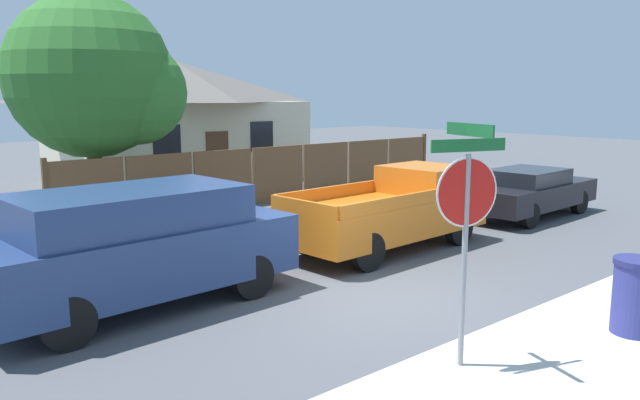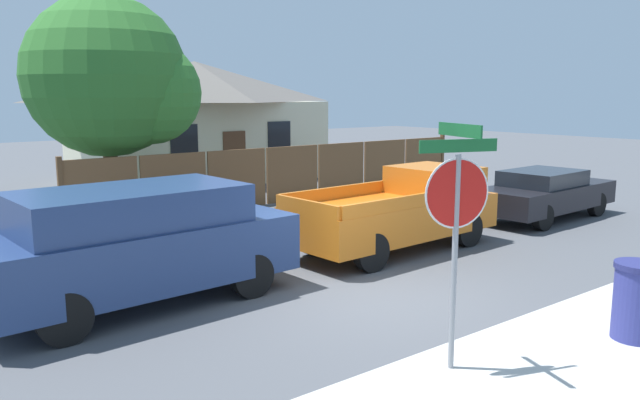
# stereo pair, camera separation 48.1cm
# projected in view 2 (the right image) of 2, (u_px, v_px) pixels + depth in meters

# --- Properties ---
(ground_plane) EXTENTS (80.00, 80.00, 0.00)m
(ground_plane) POSITION_uv_depth(u_px,v_px,m) (375.00, 297.00, 10.26)
(ground_plane) COLOR #4C4F54
(sidewalk_strip) EXTENTS (36.00, 3.20, 0.01)m
(sidewalk_strip) POSITION_uv_depth(u_px,v_px,m) (580.00, 373.00, 7.46)
(sidewalk_strip) COLOR beige
(sidewalk_strip) RESTS_ON ground
(wooden_fence) EXTENTS (13.98, 0.12, 1.82)m
(wooden_fence) POSITION_uv_depth(u_px,v_px,m) (293.00, 174.00, 19.41)
(wooden_fence) COLOR brown
(wooden_fence) RESTS_ON ground
(house) EXTENTS (9.30, 6.25, 4.55)m
(house) POSITION_uv_depth(u_px,v_px,m) (196.00, 119.00, 24.37)
(house) COLOR beige
(house) RESTS_ON ground
(oak_tree) EXTENTS (4.61, 4.39, 5.98)m
(oak_tree) POSITION_uv_depth(u_px,v_px,m) (115.00, 80.00, 17.00)
(oak_tree) COLOR brown
(oak_tree) RESTS_ON ground
(red_suv) EXTENTS (4.98, 2.28, 1.88)m
(red_suv) POSITION_uv_depth(u_px,v_px,m) (138.00, 242.00, 9.78)
(red_suv) COLOR navy
(red_suv) RESTS_ON ground
(orange_pickup) EXTENTS (4.98, 2.15, 1.71)m
(orange_pickup) POSITION_uv_depth(u_px,v_px,m) (400.00, 211.00, 13.35)
(orange_pickup) COLOR orange
(orange_pickup) RESTS_ON ground
(parked_sedan) EXTENTS (4.65, 1.97, 1.32)m
(parked_sedan) POSITION_uv_depth(u_px,v_px,m) (545.00, 193.00, 16.64)
(parked_sedan) COLOR black
(parked_sedan) RESTS_ON ground
(stop_sign) EXTENTS (0.96, 0.87, 2.97)m
(stop_sign) POSITION_uv_depth(u_px,v_px,m) (457.00, 206.00, 7.29)
(stop_sign) COLOR gray
(stop_sign) RESTS_ON ground
(trash_bin) EXTENTS (0.65, 0.65, 1.07)m
(trash_bin) POSITION_uv_depth(u_px,v_px,m) (637.00, 301.00, 8.43)
(trash_bin) COLOR navy
(trash_bin) RESTS_ON ground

